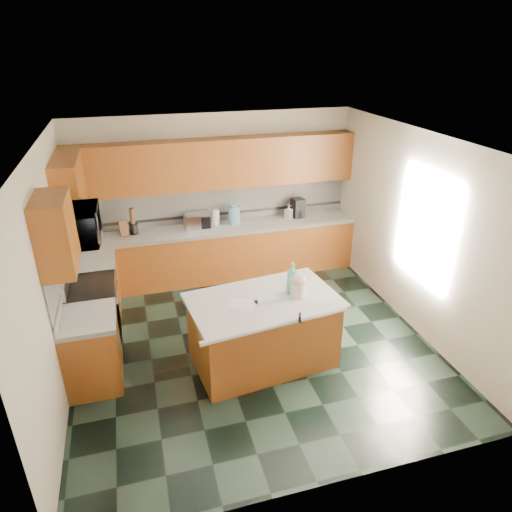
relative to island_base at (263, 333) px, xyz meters
name	(u,v)px	position (x,y,z in m)	size (l,w,h in m)	color
floor	(252,342)	(-0.02, 0.42, -0.43)	(4.60, 4.60, 0.00)	black
ceiling	(252,142)	(-0.02, 0.42, 2.27)	(4.60, 4.60, 0.00)	white
wall_back	(215,196)	(-0.02, 2.74, 0.92)	(4.60, 0.04, 2.70)	silver
wall_front	(330,372)	(-0.02, -1.90, 0.92)	(4.60, 0.04, 2.70)	silver
wall_left	(50,277)	(-2.34, 0.42, 0.92)	(0.04, 4.60, 2.70)	silver
wall_right	(417,233)	(2.30, 0.42, 0.92)	(0.04, 4.60, 2.70)	silver
back_base_cab	(221,253)	(-0.02, 2.42, 0.00)	(4.60, 0.60, 0.86)	#582E0C
back_countertop	(220,228)	(-0.02, 2.42, 0.46)	(4.60, 0.64, 0.06)	white
back_upper_cab	(216,164)	(-0.02, 2.55, 1.51)	(4.60, 0.33, 0.78)	#582E0C
back_backsplash	(216,203)	(-0.02, 2.71, 0.81)	(4.60, 0.02, 0.63)	silver
back_accent_band	(216,214)	(-0.02, 2.70, 0.61)	(4.60, 0.01, 0.05)	black
left_base_cab_rear	(97,289)	(-2.02, 1.71, 0.00)	(0.60, 0.82, 0.86)	#582E0C
left_counter_rear	(92,261)	(-2.02, 1.71, 0.46)	(0.64, 0.82, 0.06)	white
left_base_cab_front	(93,352)	(-2.02, 0.18, 0.00)	(0.60, 0.72, 0.86)	#582E0C
left_counter_front	(86,319)	(-2.02, 0.18, 0.46)	(0.64, 0.72, 0.06)	white
left_backsplash	(60,264)	(-2.31, 0.97, 0.81)	(0.02, 2.30, 0.63)	silver
left_accent_band	(64,278)	(-2.31, 0.97, 0.61)	(0.01, 2.30, 0.05)	black
left_upper_cab_rear	(69,187)	(-2.16, 1.84, 1.51)	(0.33, 1.09, 0.78)	#582E0C
left_upper_cab_front	(56,234)	(-2.16, 0.18, 1.51)	(0.33, 0.72, 0.78)	#582E0C
range_body	(95,318)	(-2.02, 0.92, 0.01)	(0.60, 0.76, 0.88)	#B7B7BC
range_oven_door	(118,317)	(-1.73, 0.92, -0.03)	(0.02, 0.68, 0.55)	black
range_cooktop	(89,287)	(-2.02, 0.92, 0.47)	(0.62, 0.78, 0.04)	black
range_handle	(117,292)	(-1.70, 0.92, 0.35)	(0.02, 0.02, 0.66)	#B7B7BC
range_backguard	(65,281)	(-2.28, 0.92, 0.59)	(0.06, 0.76, 0.18)	#B7B7BC
microwave	(78,226)	(-2.02, 0.92, 1.30)	(0.73, 0.50, 0.41)	#B7B7BC
island_base	(263,333)	(0.00, 0.00, 0.00)	(1.68, 0.96, 0.86)	#582E0C
island_top	(263,301)	(0.00, 0.00, 0.46)	(1.78, 1.06, 0.06)	white
island_bullnose	(277,325)	(0.00, -0.53, 0.46)	(0.06, 0.06, 1.78)	white
treat_jar	(298,289)	(0.42, -0.04, 0.58)	(0.18, 0.18, 0.19)	beige
treat_jar_lid	(298,280)	(0.42, -0.04, 0.71)	(0.20, 0.20, 0.12)	#DD9FAD
treat_jar_knob	(298,277)	(0.42, -0.04, 0.75)	(0.02, 0.02, 0.06)	tan
treat_jar_knob_end_l	(296,277)	(0.38, -0.04, 0.75)	(0.03, 0.03, 0.03)	tan
treat_jar_knob_end_r	(301,276)	(0.45, -0.04, 0.75)	(0.03, 0.03, 0.03)	tan
soap_bottle_island	(293,278)	(0.38, 0.05, 0.69)	(0.15, 0.16, 0.40)	teal
paper_sheet_a	(264,297)	(0.02, 0.03, 0.49)	(0.31, 0.24, 0.00)	white
paper_sheet_b	(243,304)	(-0.26, -0.04, 0.49)	(0.32, 0.24, 0.00)	white
clamp_body	(300,318)	(0.27, -0.51, 0.50)	(0.03, 0.09, 0.08)	black
clamp_handle	(301,322)	(0.27, -0.56, 0.48)	(0.01, 0.01, 0.06)	black
knife_block	(124,228)	(-1.55, 2.47, 0.61)	(0.13, 0.11, 0.24)	#472814
utensil_crock	(134,229)	(-1.40, 2.50, 0.58)	(0.14, 0.14, 0.17)	black
utensil_bundle	(132,216)	(-1.40, 2.50, 0.79)	(0.08, 0.08, 0.25)	#472814
toaster_oven	(198,221)	(-0.38, 2.47, 0.61)	(0.42, 0.29, 0.24)	#B7B7BC
toaster_oven_door	(199,224)	(-0.38, 2.33, 0.61)	(0.38, 0.01, 0.20)	black
paper_towel	(216,217)	(-0.07, 2.52, 0.62)	(0.12, 0.12, 0.27)	white
paper_towel_base	(216,224)	(-0.07, 2.52, 0.50)	(0.18, 0.18, 0.01)	#B7B7BC
water_jug	(234,215)	(0.24, 2.48, 0.65)	(0.19, 0.19, 0.31)	#74B4D4
water_jug_neck	(234,205)	(0.24, 2.48, 0.83)	(0.09, 0.09, 0.04)	#74B4D4
coffee_maker	(298,208)	(1.37, 2.50, 0.65)	(0.19, 0.21, 0.33)	black
coffee_carafe	(299,214)	(1.37, 2.45, 0.56)	(0.14, 0.14, 0.14)	black
soap_bottle_back	(289,212)	(1.19, 2.47, 0.61)	(0.11, 0.11, 0.24)	white
soap_back_cap	(289,204)	(1.19, 2.47, 0.75)	(0.02, 0.02, 0.03)	red
window_light_proxy	(425,228)	(2.27, 0.22, 1.07)	(0.02, 1.40, 1.10)	white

